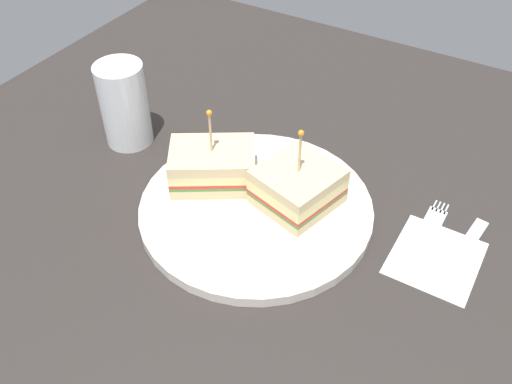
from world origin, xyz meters
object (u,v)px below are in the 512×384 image
(plate, at_px, (256,208))
(sandwich_half_back, at_px, (213,166))
(drink_glass, at_px, (125,108))
(knife, at_px, (465,247))
(sandwich_half_front, at_px, (298,186))
(napkin, at_px, (435,258))
(fork, at_px, (430,227))

(plate, distance_m, sandwich_half_back, 0.08)
(drink_glass, relative_size, knife, 0.93)
(knife, bearing_deg, drink_glass, 4.23)
(sandwich_half_front, height_order, napkin, sandwich_half_front)
(sandwich_half_front, xyz_separation_m, knife, (-0.20, -0.04, -0.04))
(plate, relative_size, sandwich_half_front, 2.64)
(drink_glass, bearing_deg, plate, 170.88)
(sandwich_half_front, distance_m, drink_glass, 0.27)
(sandwich_half_front, distance_m, fork, 0.16)
(napkin, relative_size, fork, 0.80)
(sandwich_half_front, relative_size, fork, 0.82)
(sandwich_half_front, bearing_deg, sandwich_half_back, 10.15)
(knife, bearing_deg, sandwich_half_front, 12.02)
(sandwich_half_back, height_order, fork, sandwich_half_back)
(napkin, bearing_deg, sandwich_half_back, 5.98)
(sandwich_half_front, distance_m, knife, 0.20)
(fork, relative_size, knife, 1.04)
(plate, height_order, drink_glass, drink_glass)
(plate, xyz_separation_m, knife, (-0.24, -0.07, -0.01))
(napkin, bearing_deg, plate, 10.44)
(plate, distance_m, drink_glass, 0.24)
(sandwich_half_front, relative_size, drink_glass, 0.91)
(plate, distance_m, napkin, 0.22)
(napkin, distance_m, fork, 0.05)
(sandwich_half_back, distance_m, fork, 0.27)
(sandwich_half_back, bearing_deg, plate, 171.83)
(sandwich_half_front, bearing_deg, fork, -160.88)
(plate, bearing_deg, fork, -156.94)
(plate, relative_size, napkin, 2.71)
(drink_glass, bearing_deg, sandwich_half_back, 170.48)
(drink_glass, bearing_deg, knife, -175.77)
(fork, bearing_deg, napkin, 115.08)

